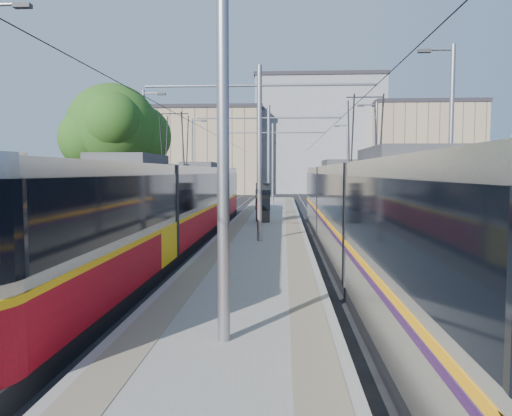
{
  "coord_description": "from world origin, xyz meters",
  "views": [
    {
      "loc": [
        0.98,
        -12.02,
        3.09
      ],
      "look_at": [
        -0.16,
        8.32,
        1.6
      ],
      "focal_mm": 35.0,
      "sensor_mm": 36.0,
      "label": 1
    }
  ],
  "objects": [
    {
      "name": "platform",
      "position": [
        0.0,
        17.0,
        0.15
      ],
      "size": [
        4.0,
        50.0,
        0.3
      ],
      "primitive_type": "cube",
      "color": "gray",
      "rests_on": "ground"
    },
    {
      "name": "tree",
      "position": [
        -7.73,
        14.22,
        5.21
      ],
      "size": [
        5.3,
        4.9,
        7.7
      ],
      "color": "#382314",
      "rests_on": "ground"
    },
    {
      "name": "building_left",
      "position": [
        -10.0,
        60.0,
        6.03
      ],
      "size": [
        16.32,
        12.24,
        12.03
      ],
      "color": "#998A67",
      "rests_on": "ground"
    },
    {
      "name": "shelter",
      "position": [
        -0.19,
        15.54,
        1.44
      ],
      "size": [
        0.86,
        1.11,
        2.17
      ],
      "rotation": [
        0.0,
        0.0,
        0.29
      ],
      "color": "black",
      "rests_on": "platform"
    },
    {
      "name": "tactile_strip_left",
      "position": [
        -1.45,
        17.0,
        0.3
      ],
      "size": [
        0.7,
        50.0,
        0.01
      ],
      "primitive_type": "cube",
      "color": "gray",
      "rests_on": "platform"
    },
    {
      "name": "ground",
      "position": [
        0.0,
        0.0,
        0.0
      ],
      "size": [
        160.0,
        160.0,
        0.0
      ],
      "primitive_type": "plane",
      "color": "black",
      "rests_on": "ground"
    },
    {
      "name": "catenary",
      "position": [
        0.0,
        14.15,
        4.52
      ],
      "size": [
        9.2,
        70.0,
        7.0
      ],
      "color": "gray",
      "rests_on": "platform"
    },
    {
      "name": "street_lamps",
      "position": [
        -0.0,
        21.0,
        4.18
      ],
      "size": [
        15.18,
        38.22,
        8.0
      ],
      "color": "gray",
      "rests_on": "ground"
    },
    {
      "name": "tram_left",
      "position": [
        -3.6,
        8.77,
        1.71
      ],
      "size": [
        2.43,
        31.16,
        5.5
      ],
      "color": "black",
      "rests_on": "ground"
    },
    {
      "name": "tram_right",
      "position": [
        3.6,
        4.52,
        1.86
      ],
      "size": [
        2.43,
        28.96,
        5.5
      ],
      "color": "black",
      "rests_on": "ground"
    },
    {
      "name": "building_right",
      "position": [
        20.0,
        58.0,
        6.21
      ],
      "size": [
        14.28,
        10.2,
        12.39
      ],
      "color": "#998A67",
      "rests_on": "ground"
    },
    {
      "name": "track_arrow",
      "position": [
        -3.6,
        -3.0,
        0.01
      ],
      "size": [
        1.2,
        5.0,
        0.01
      ],
      "primitive_type": "cube",
      "color": "silver",
      "rests_on": "ground"
    },
    {
      "name": "rails",
      "position": [
        0.0,
        17.0,
        0.02
      ],
      "size": [
        8.71,
        70.0,
        0.03
      ],
      "color": "gray",
      "rests_on": "ground"
    },
    {
      "name": "building_centre",
      "position": [
        6.0,
        64.0,
        8.37
      ],
      "size": [
        18.36,
        14.28,
        16.73
      ],
      "color": "gray",
      "rests_on": "ground"
    },
    {
      "name": "tactile_strip_right",
      "position": [
        1.45,
        17.0,
        0.3
      ],
      "size": [
        0.7,
        50.0,
        0.01
      ],
      "primitive_type": "cube",
      "color": "gray",
      "rests_on": "platform"
    }
  ]
}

